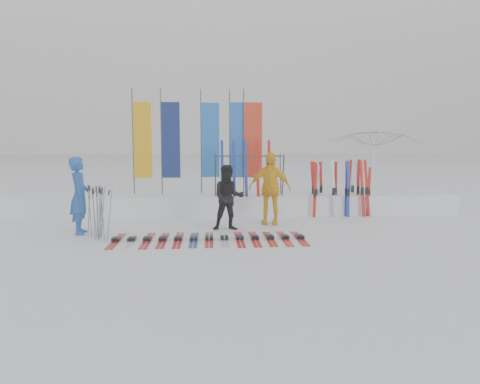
{
  "coord_description": "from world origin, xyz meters",
  "views": [
    {
      "loc": [
        -0.53,
        -9.72,
        2.3
      ],
      "look_at": [
        0.2,
        1.6,
        1.0
      ],
      "focal_mm": 35.0,
      "sensor_mm": 36.0,
      "label": 1
    }
  ],
  "objects": [
    {
      "name": "person_blue",
      "position": [
        -3.67,
        1.67,
        0.93
      ],
      "size": [
        0.55,
        0.74,
        1.86
      ],
      "primitive_type": "imported",
      "rotation": [
        0.0,
        0.0,
        1.73
      ],
      "color": "#1B4EA3",
      "rests_on": "ground"
    },
    {
      "name": "snow_bank",
      "position": [
        0.0,
        4.6,
        0.3
      ],
      "size": [
        14.0,
        1.6,
        0.6
      ],
      "primitive_type": "cube",
      "color": "white",
      "rests_on": "ground"
    },
    {
      "name": "person_yellow",
      "position": [
        1.07,
        2.68,
        0.97
      ],
      "size": [
        1.22,
        0.75,
        1.94
      ],
      "primitive_type": "imported",
      "rotation": [
        0.0,
        0.0,
        -0.26
      ],
      "color": "yellow",
      "rests_on": "ground"
    },
    {
      "name": "ground",
      "position": [
        0.0,
        0.0,
        0.0
      ],
      "size": [
        120.0,
        120.0,
        0.0
      ],
      "primitive_type": "plane",
      "color": "white",
      "rests_on": "ground"
    },
    {
      "name": "feather_flags",
      "position": [
        -0.76,
        4.76,
        2.24
      ],
      "size": [
        3.96,
        0.23,
        3.2
      ],
      "color": "#383A3F",
      "rests_on": "ground"
    },
    {
      "name": "tent_canopy",
      "position": [
        4.68,
        4.9,
        1.34
      ],
      "size": [
        3.86,
        3.89,
        2.67
      ],
      "primitive_type": "imported",
      "rotation": [
        0.0,
        0.0,
        -0.41
      ],
      "color": "white",
      "rests_on": "ground"
    },
    {
      "name": "upright_skis",
      "position": [
        3.44,
        4.1,
        0.8
      ],
      "size": [
        1.75,
        1.16,
        1.69
      ],
      "color": "red",
      "rests_on": "ground"
    },
    {
      "name": "ski_row",
      "position": [
        -0.57,
        0.75,
        0.04
      ],
      "size": [
        4.34,
        1.7,
        0.07
      ],
      "color": "#AF1B0E",
      "rests_on": "ground"
    },
    {
      "name": "pole_cluster",
      "position": [
        -3.1,
        1.07,
        0.6
      ],
      "size": [
        0.68,
        0.64,
        1.26
      ],
      "color": "#595B60",
      "rests_on": "ground"
    },
    {
      "name": "person_black",
      "position": [
        -0.07,
        1.91,
        0.82
      ],
      "size": [
        0.83,
        0.66,
        1.65
      ],
      "primitive_type": "imported",
      "rotation": [
        0.0,
        0.0,
        0.05
      ],
      "color": "black",
      "rests_on": "ground"
    },
    {
      "name": "ski_rack",
      "position": [
        0.63,
        4.2,
        1.38
      ],
      "size": [
        2.04,
        0.8,
        1.23
      ],
      "color": "#383A3F",
      "rests_on": "ground"
    }
  ]
}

